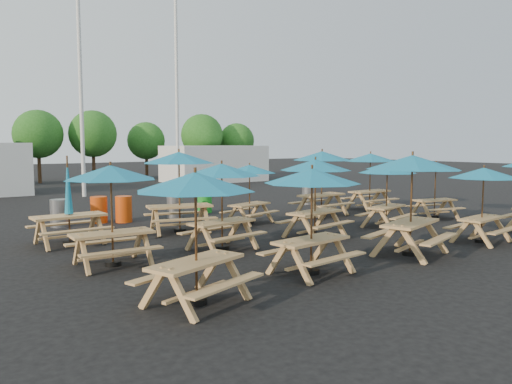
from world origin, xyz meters
TOP-DOWN VIEW (x-y plane):
  - ground at (0.00, 0.00)m, footprint 120.00×120.00m
  - picnic_unit_0 at (-5.93, -4.89)m, footprint 2.60×2.60m
  - picnic_unit_1 at (-6.12, -1.38)m, footprint 2.16×2.16m
  - picnic_unit_2 at (-6.21, 1.67)m, footprint 1.94×1.70m
  - picnic_unit_3 at (-2.98, -4.56)m, footprint 2.24×2.24m
  - picnic_unit_4 at (-3.21, -1.41)m, footprint 2.30×2.30m
  - picnic_unit_5 at (-2.86, 1.62)m, footprint 2.76×2.76m
  - picnic_unit_6 at (0.22, -4.67)m, footprint 2.75×2.75m
  - picnic_unit_7 at (-0.06, -1.52)m, footprint 2.40×2.40m
  - picnic_unit_8 at (-0.10, 1.74)m, footprint 2.25×2.25m
  - picnic_unit_9 at (3.17, -4.85)m, footprint 2.08×2.08m
  - picnic_unit_10 at (3.09, -1.59)m, footprint 2.27×2.27m
  - picnic_unit_11 at (3.17, 1.59)m, footprint 2.43×2.43m
  - picnic_unit_13 at (6.15, -1.32)m, footprint 2.23×2.23m
  - picnic_unit_14 at (6.05, 1.71)m, footprint 2.13×2.13m
  - waste_bin_0 at (-5.65, 4.82)m, footprint 0.57×0.57m
  - waste_bin_1 at (-4.30, 4.91)m, footprint 0.57×0.57m
  - waste_bin_2 at (-3.55, 4.53)m, footprint 0.57×0.57m
  - waste_bin_3 at (-1.62, 4.43)m, footprint 0.57×0.57m
  - waste_bin_4 at (0.01, 5.00)m, footprint 0.57×0.57m
  - waste_bin_5 at (5.17, 4.54)m, footprint 0.57×0.57m
  - mast_0 at (-2.00, 14.00)m, footprint 0.20×0.20m
  - mast_1 at (4.50, 16.00)m, footprint 0.20×0.20m
  - event_tent_1 at (9.00, 19.00)m, footprint 7.00×4.00m
  - tree_3 at (-1.75, 24.72)m, footprint 3.36×3.36m
  - tree_4 at (1.90, 24.26)m, footprint 3.41×3.41m
  - tree_5 at (6.22, 24.67)m, footprint 2.94×2.94m
  - tree_6 at (10.23, 22.90)m, footprint 3.38×3.38m
  - tree_7 at (13.63, 22.92)m, footprint 2.95×2.95m

SIDE VIEW (x-z plane):
  - ground at x=0.00m, z-range 0.00..0.00m
  - waste_bin_0 at x=-5.65m, z-range 0.00..0.92m
  - waste_bin_1 at x=-4.30m, z-range 0.00..0.92m
  - waste_bin_2 at x=-3.55m, z-range 0.00..0.92m
  - waste_bin_3 at x=-1.62m, z-range 0.00..0.92m
  - waste_bin_4 at x=0.01m, z-range 0.00..0.92m
  - waste_bin_5 at x=5.17m, z-range 0.00..0.92m
  - picnic_unit_2 at x=-6.21m, z-range -0.22..2.21m
  - event_tent_1 at x=9.00m, z-range 0.00..2.60m
  - picnic_unit_8 at x=-0.10m, z-range 0.75..2.79m
  - picnic_unit_13 at x=6.15m, z-range 0.76..2.83m
  - picnic_unit_10 at x=3.09m, z-range 0.77..2.87m
  - picnic_unit_9 at x=3.17m, z-range 0.77..2.88m
  - picnic_unit_3 at x=-2.98m, z-range 0.82..3.08m
  - picnic_unit_4 at x=-3.21m, z-range 0.83..3.09m
  - picnic_unit_0 at x=-5.93m, z-range 0.84..3.13m
  - picnic_unit_1 at x=-6.12m, z-range 0.84..3.13m
  - picnic_unit_7 at x=-0.06m, z-range 0.84..3.16m
  - picnic_unit_14 at x=6.05m, z-range 0.86..3.23m
  - picnic_unit_11 at x=3.17m, z-range 0.91..3.39m
  - picnic_unit_6 at x=0.22m, z-range 0.91..3.41m
  - picnic_unit_5 at x=-2.86m, z-range 0.92..3.44m
  - tree_5 at x=6.22m, z-range 0.75..5.20m
  - tree_7 at x=13.63m, z-range 0.75..5.23m
  - tree_3 at x=-1.75m, z-range 0.86..5.95m
  - tree_6 at x=10.23m, z-range 0.86..5.99m
  - tree_4 at x=1.90m, z-range 0.87..6.04m
  - mast_0 at x=-2.00m, z-range 0.00..12.00m
  - mast_1 at x=4.50m, z-range 0.00..12.00m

